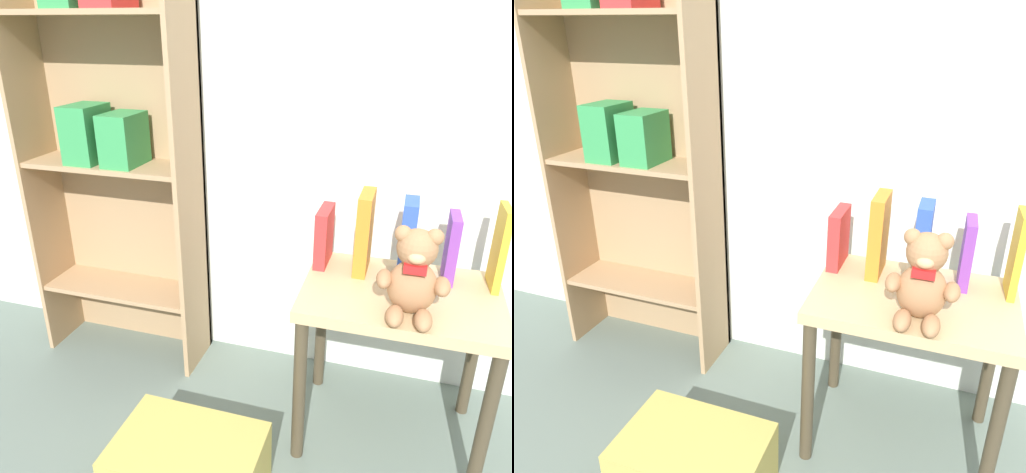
# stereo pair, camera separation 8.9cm
# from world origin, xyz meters

# --- Properties ---
(wall_back) EXTENTS (4.80, 0.06, 2.50)m
(wall_back) POSITION_xyz_m (0.00, 1.45, 1.25)
(wall_back) COLOR silver
(wall_back) RESTS_ON ground_plane
(bookshelf_side) EXTENTS (0.65, 0.24, 1.61)m
(bookshelf_side) POSITION_xyz_m (-0.95, 1.31, 0.91)
(bookshelf_side) COLOR tan
(bookshelf_side) RESTS_ON ground_plane
(display_table) EXTENTS (0.58, 0.43, 0.55)m
(display_table) POSITION_xyz_m (0.13, 1.10, 0.46)
(display_table) COLOR tan
(display_table) RESTS_ON ground_plane
(teddy_bear) EXTENTS (0.19, 0.18, 0.25)m
(teddy_bear) POSITION_xyz_m (0.16, 0.97, 0.66)
(teddy_bear) COLOR #A8754C
(teddy_bear) RESTS_ON display_table
(book_standing_red) EXTENTS (0.04, 0.15, 0.19)m
(book_standing_red) POSITION_xyz_m (-0.13, 1.22, 0.64)
(book_standing_red) COLOR red
(book_standing_red) RESTS_ON display_table
(book_standing_orange) EXTENTS (0.04, 0.15, 0.26)m
(book_standing_orange) POSITION_xyz_m (0.00, 1.20, 0.68)
(book_standing_orange) COLOR orange
(book_standing_orange) RESTS_ON display_table
(book_standing_blue) EXTENTS (0.04, 0.12, 0.25)m
(book_standing_blue) POSITION_xyz_m (0.13, 1.21, 0.67)
(book_standing_blue) COLOR #2D51B7
(book_standing_blue) RESTS_ON display_table
(book_standing_purple) EXTENTS (0.03, 0.12, 0.21)m
(book_standing_purple) POSITION_xyz_m (0.26, 1.22, 0.66)
(book_standing_purple) COLOR purple
(book_standing_purple) RESTS_ON display_table
(book_standing_yellow) EXTENTS (0.03, 0.12, 0.26)m
(book_standing_yellow) POSITION_xyz_m (0.39, 1.21, 0.68)
(book_standing_yellow) COLOR gold
(book_standing_yellow) RESTS_ON display_table
(storage_bin) EXTENTS (0.42, 0.29, 0.20)m
(storage_bin) POSITION_xyz_m (-0.40, 0.67, 0.10)
(storage_bin) COLOR tan
(storage_bin) RESTS_ON ground_plane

